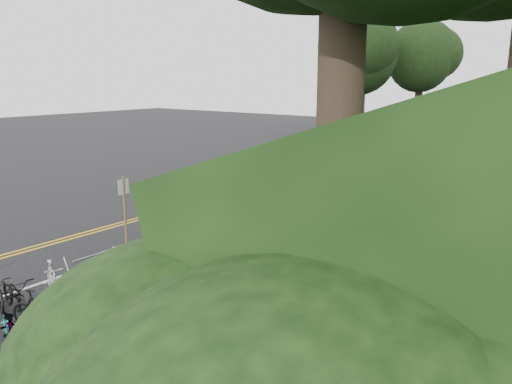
% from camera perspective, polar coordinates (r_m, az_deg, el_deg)
% --- Properties ---
extents(road_markings, '(7.47, 80.00, 0.01)m').
position_cam_1_polar(road_markings, '(20.79, -3.36, -2.81)').
color(road_markings, gold).
rests_on(road_markings, ground).
extents(red_curb, '(0.25, 28.00, 0.10)m').
position_cam_1_polar(red_curb, '(19.63, 11.67, -3.88)').
color(red_curb, maroon).
rests_on(red_curb, ground).
extents(bike_racks_rest, '(1.14, 23.00, 1.17)m').
position_cam_1_polar(bike_racks_rest, '(21.51, 6.48, 0.00)').
color(bike_racks_rest, '#99999A').
rests_on(bike_racks_rest, ground).
extents(signposts_rest, '(0.08, 18.40, 2.50)m').
position_cam_1_polar(signposts_rest, '(23.50, 2.78, 2.60)').
color(signposts_rest, brown).
rests_on(signposts_rest, ground).
extents(bike_valet, '(3.49, 15.02, 1.09)m').
position_cam_1_polar(bike_valet, '(14.47, -14.05, -8.33)').
color(bike_valet, black).
rests_on(bike_valet, ground).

